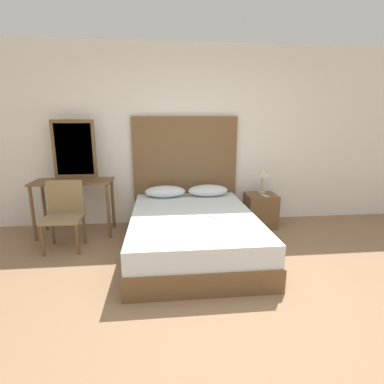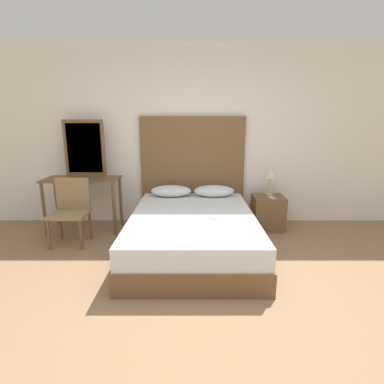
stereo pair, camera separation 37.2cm
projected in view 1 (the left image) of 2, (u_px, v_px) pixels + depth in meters
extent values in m
plane|color=#8C6B4C|center=(224.00, 315.00, 2.53)|extent=(16.00, 16.00, 0.00)
cube|color=white|center=(193.00, 137.00, 4.62)|extent=(10.00, 0.06, 2.70)
cube|color=brown|center=(193.00, 241.00, 3.76)|extent=(1.52, 2.15, 0.25)
cube|color=silver|center=(193.00, 223.00, 3.70)|extent=(1.49, 2.10, 0.23)
cube|color=brown|center=(185.00, 171.00, 4.66)|extent=(1.60, 0.05, 1.66)
ellipsoid|color=silver|center=(165.00, 191.00, 4.46)|extent=(0.60, 0.33, 0.17)
ellipsoid|color=silver|center=(208.00, 190.00, 4.52)|extent=(0.60, 0.33, 0.17)
cube|color=#B7B7BC|center=(214.00, 217.00, 3.54)|extent=(0.11, 0.16, 0.01)
cube|color=brown|center=(260.00, 210.00, 4.59)|extent=(0.45, 0.42, 0.51)
cylinder|color=tan|center=(261.00, 192.00, 4.61)|extent=(0.12, 0.12, 0.02)
cylinder|color=tan|center=(262.00, 184.00, 4.58)|extent=(0.02, 0.02, 0.24)
cone|color=beige|center=(263.00, 172.00, 4.54)|extent=(0.22, 0.22, 0.13)
cube|color=#B7B7BC|center=(265.00, 196.00, 4.43)|extent=(0.11, 0.16, 0.01)
cube|color=brown|center=(73.00, 181.00, 4.15)|extent=(1.07, 0.49, 0.02)
cylinder|color=brown|center=(33.00, 214.00, 4.00)|extent=(0.04, 0.04, 0.76)
cylinder|color=brown|center=(108.00, 212.00, 4.10)|extent=(0.04, 0.04, 0.76)
cylinder|color=brown|center=(44.00, 206.00, 4.39)|extent=(0.04, 0.04, 0.76)
cylinder|color=brown|center=(113.00, 204.00, 4.49)|extent=(0.04, 0.04, 0.76)
cube|color=brown|center=(74.00, 149.00, 4.26)|extent=(0.60, 0.03, 0.83)
cube|color=#B2BCC6|center=(74.00, 149.00, 4.25)|extent=(0.51, 0.01, 0.73)
cube|color=olive|center=(63.00, 219.00, 3.72)|extent=(0.47, 0.41, 0.04)
cube|color=olive|center=(65.00, 197.00, 3.84)|extent=(0.44, 0.04, 0.43)
cylinder|color=brown|center=(43.00, 241.00, 3.58)|extent=(0.04, 0.04, 0.39)
cylinder|color=brown|center=(77.00, 240.00, 3.62)|extent=(0.04, 0.04, 0.39)
cylinder|color=brown|center=(53.00, 230.00, 3.92)|extent=(0.04, 0.04, 0.39)
cylinder|color=brown|center=(84.00, 229.00, 3.96)|extent=(0.04, 0.04, 0.39)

